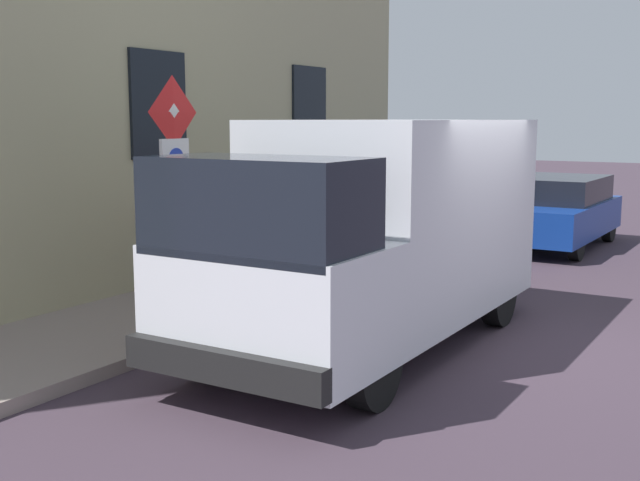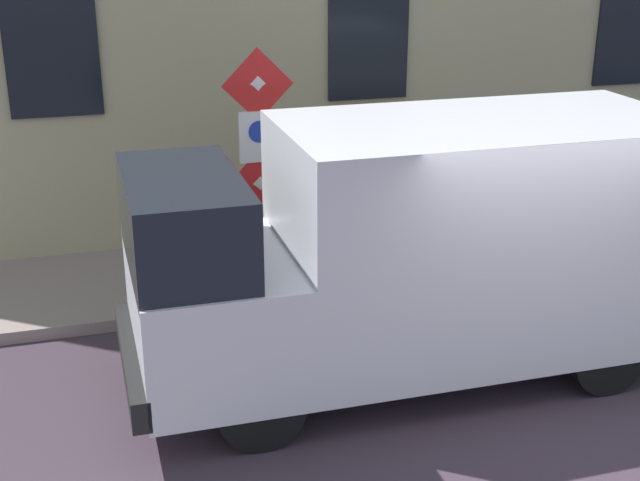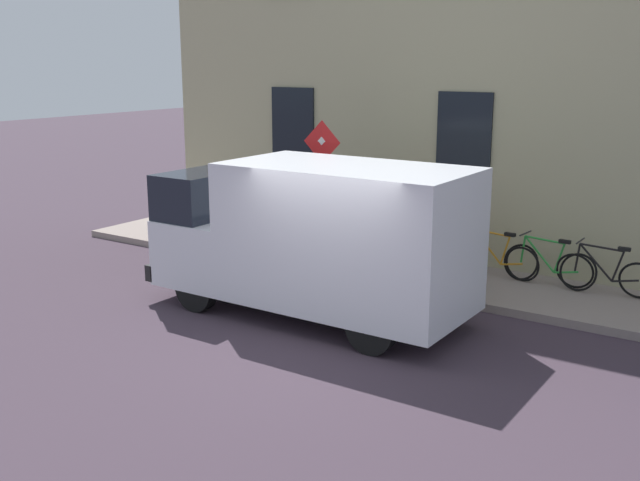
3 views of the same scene
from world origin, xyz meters
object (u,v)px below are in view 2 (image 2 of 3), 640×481
object	(u,v)px
delivery_van	(420,245)
litter_bin	(454,234)
bicycle_orange	(443,206)
bicycle_green	(507,200)
sign_post_stacked	(259,153)
pedestrian	(392,181)
bicycle_black	(568,194)

from	to	relation	value
delivery_van	litter_bin	size ratio (longest dim) A/B	5.93
delivery_van	bicycle_orange	xyz separation A→B (m)	(3.34, -1.76, -0.82)
bicycle_green	bicycle_orange	xyz separation A→B (m)	(0.00, 0.98, 0.00)
sign_post_stacked	bicycle_orange	world-z (taller)	sign_post_stacked
bicycle_orange	delivery_van	bearing A→B (deg)	69.45
pedestrian	delivery_van	bearing A→B (deg)	139.71
sign_post_stacked	bicycle_green	bearing A→B (deg)	-69.55
sign_post_stacked	bicycle_black	bearing A→B (deg)	-73.43
bicycle_green	bicycle_orange	size ratio (longest dim) A/B	1.01
bicycle_orange	litter_bin	world-z (taller)	litter_bin
bicycle_green	sign_post_stacked	bearing A→B (deg)	25.27
sign_post_stacked	pedestrian	size ratio (longest dim) A/B	1.58
sign_post_stacked	bicycle_green	distance (m)	4.33
bicycle_orange	litter_bin	distance (m)	1.36
bicycle_green	pedestrian	world-z (taller)	pedestrian
delivery_van	bicycle_orange	bearing A→B (deg)	-117.68
bicycle_orange	sign_post_stacked	bearing A→B (deg)	33.78
bicycle_green	bicycle_orange	distance (m)	0.98
sign_post_stacked	pedestrian	distance (m)	2.33
sign_post_stacked	litter_bin	bearing A→B (deg)	-86.52
bicycle_black	pedestrian	world-z (taller)	pedestrian
sign_post_stacked	bicycle_orange	size ratio (longest dim) A/B	1.58
bicycle_black	delivery_van	bearing A→B (deg)	41.96
sign_post_stacked	bicycle_black	xyz separation A→B (m)	(1.44, -4.84, -1.33)
bicycle_black	pedestrian	distance (m)	2.98
sign_post_stacked	litter_bin	xyz separation A→B (m)	(0.15, -2.46, -1.25)
delivery_van	bicycle_black	size ratio (longest dim) A/B	3.12
bicycle_orange	pedestrian	bearing A→B (deg)	32.30
bicycle_orange	bicycle_black	bearing A→B (deg)	-172.79
delivery_van	bicycle_green	world-z (taller)	delivery_van
bicycle_black	pedestrian	size ratio (longest dim) A/B	0.99
bicycle_green	pedestrian	bearing A→B (deg)	17.66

